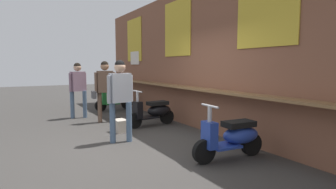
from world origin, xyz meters
name	(u,v)px	position (x,y,z in m)	size (l,w,h in m)	color
ground_plane	(139,145)	(0.00, 0.00, 0.00)	(38.04, 38.04, 0.00)	#383533
market_stall_facade	(218,56)	(-0.01, 2.02, 1.81)	(13.59, 0.61, 3.63)	brown
scooter_green	(116,99)	(-4.48, 1.08, 0.39)	(0.48, 1.40, 0.97)	#237533
scooter_black	(154,111)	(-1.46, 1.08, 0.39)	(0.49, 1.40, 0.97)	black
scooter_blue	(233,137)	(1.55, 1.08, 0.39)	(0.50, 1.40, 0.97)	#233D9E
shopper_with_handbag	(105,85)	(-2.57, 0.10, 1.06)	(0.27, 0.68, 1.73)	brown
shopper_browsing	(120,92)	(-0.39, -0.23, 1.07)	(0.26, 0.58, 1.72)	slate
shopper_passing	(78,84)	(-3.59, -0.42, 1.04)	(0.33, 0.55, 1.69)	slate
merchandise_crate	(120,126)	(-1.25, 0.06, 0.15)	(0.36, 0.29, 0.30)	#B2A899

